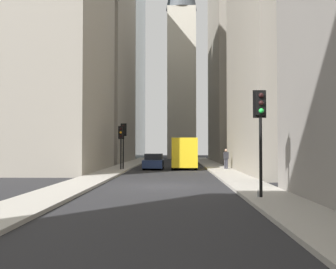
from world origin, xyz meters
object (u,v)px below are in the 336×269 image
delivery_truck (184,153)px  traffic_light_foreground (260,118)px  sedan_navy (154,162)px  discarded_bottle (258,194)px  traffic_light_far_junction (121,138)px  pedestrian (226,158)px  traffic_light_midblock (123,135)px

delivery_truck → traffic_light_foreground: (-20.87, -2.62, 1.76)m
sedan_navy → discarded_bottle: size_ratio=15.93×
discarded_bottle → traffic_light_foreground: bearing=-126.3°
traffic_light_foreground → discarded_bottle: (0.07, 0.10, -2.97)m
discarded_bottle → delivery_truck: bearing=6.9°
delivery_truck → traffic_light_foreground: traffic_light_foreground is taller
traffic_light_far_junction → discarded_bottle: traffic_light_far_junction is taller
sedan_navy → traffic_light_foreground: 20.94m
pedestrian → traffic_light_far_junction: bearing=96.6°
discarded_bottle → traffic_light_midblock: bearing=23.6°
traffic_light_midblock → traffic_light_far_junction: bearing=171.2°
discarded_bottle → pedestrian: bearing=-3.4°
sedan_navy → discarded_bottle: sedan_navy is taller
traffic_light_midblock → discarded_bottle: traffic_light_midblock is taller
traffic_light_midblock → traffic_light_foreground: bearing=-156.2°
traffic_light_midblock → discarded_bottle: 19.78m
sedan_navy → traffic_light_midblock: size_ratio=1.09×
sedan_navy → pedestrian: bearing=-104.6°
delivery_truck → sedan_navy: size_ratio=1.50×
traffic_light_foreground → traffic_light_far_junction: 19.12m
traffic_light_foreground → sedan_navy: bearing=15.1°
sedan_navy → traffic_light_far_junction: (-2.72, 2.63, 2.18)m
traffic_light_foreground → traffic_light_midblock: (18.01, 7.94, -0.18)m
sedan_navy → pedestrian: 6.64m
sedan_navy → discarded_bottle: 20.69m
traffic_light_far_junction → discarded_bottle: 19.19m
traffic_light_far_junction → discarded_bottle: size_ratio=13.64×
traffic_light_foreground → traffic_light_far_junction: (17.34, 8.04, -0.38)m
traffic_light_far_junction → traffic_light_foreground: bearing=-155.1°
pedestrian → delivery_truck: bearing=55.5°
traffic_light_far_junction → pedestrian: bearing=-83.4°
delivery_truck → pedestrian: 4.40m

